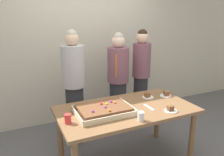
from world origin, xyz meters
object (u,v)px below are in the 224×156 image
(sheet_cake, at_px, (104,110))
(person_serving_front, at_px, (141,75))
(plated_slice_near_right, at_px, (166,95))
(person_green_shirt_behind, at_px, (74,86))
(drink_cup_nearest, at_px, (141,116))
(cake_server_utensil, at_px, (149,107))
(plated_slice_far_left, at_px, (171,110))
(plated_slice_near_left, at_px, (148,96))
(drink_cup_middle, at_px, (68,119))
(party_table, at_px, (126,115))
(person_striped_tie_right, at_px, (118,81))

(sheet_cake, xyz_separation_m, person_serving_front, (1.11, 0.98, 0.05))
(plated_slice_near_right, relative_size, person_green_shirt_behind, 0.09)
(drink_cup_nearest, distance_m, cake_server_utensil, 0.37)
(plated_slice_far_left, relative_size, person_green_shirt_behind, 0.09)
(plated_slice_near_left, bearing_deg, person_green_shirt_behind, 144.06)
(drink_cup_middle, xyz_separation_m, person_serving_front, (1.54, 1.06, 0.04))
(party_table, distance_m, drink_cup_middle, 0.75)
(sheet_cake, distance_m, drink_cup_nearest, 0.44)
(cake_server_utensil, bearing_deg, sheet_cake, 170.01)
(plated_slice_near_right, bearing_deg, sheet_cake, -172.09)
(plated_slice_near_left, distance_m, cake_server_utensil, 0.34)
(drink_cup_middle, bearing_deg, plated_slice_near_left, 13.24)
(cake_server_utensil, height_order, person_serving_front, person_serving_front)
(cake_server_utensil, bearing_deg, plated_slice_near_left, 59.68)
(party_table, relative_size, person_green_shirt_behind, 0.99)
(person_striped_tie_right, bearing_deg, plated_slice_far_left, 38.57)
(plated_slice_near_left, relative_size, cake_server_utensil, 0.75)
(party_table, distance_m, person_serving_front, 1.28)
(party_table, distance_m, plated_slice_near_right, 0.71)
(plated_slice_far_left, height_order, person_striped_tie_right, person_striped_tie_right)
(sheet_cake, height_order, drink_cup_middle, sheet_cake)
(plated_slice_near_left, xyz_separation_m, person_green_shirt_behind, (-0.84, 0.61, 0.07))
(drink_cup_nearest, bearing_deg, plated_slice_far_left, 7.46)
(sheet_cake, relative_size, drink_cup_middle, 6.38)
(plated_slice_near_left, bearing_deg, person_striped_tie_right, 96.76)
(person_serving_front, bearing_deg, person_striped_tie_right, -34.20)
(plated_slice_far_left, distance_m, drink_cup_nearest, 0.44)
(sheet_cake, distance_m, plated_slice_near_left, 0.75)
(drink_cup_middle, relative_size, cake_server_utensil, 0.50)
(sheet_cake, relative_size, drink_cup_nearest, 6.38)
(party_table, relative_size, person_serving_front, 1.01)
(cake_server_utensil, bearing_deg, drink_cup_nearest, -137.91)
(plated_slice_near_left, bearing_deg, party_table, -156.72)
(sheet_cake, bearing_deg, person_striped_tie_right, 55.37)
(drink_cup_nearest, bearing_deg, person_green_shirt_behind, 109.14)
(drink_cup_middle, distance_m, person_green_shirt_behind, 0.94)
(drink_cup_nearest, bearing_deg, person_serving_front, 58.02)
(sheet_cake, height_order, plated_slice_near_left, sheet_cake)
(cake_server_utensil, distance_m, person_green_shirt_behind, 1.13)
(plated_slice_near_left, height_order, drink_cup_middle, drink_cup_middle)
(plated_slice_near_right, height_order, cake_server_utensil, plated_slice_near_right)
(person_green_shirt_behind, bearing_deg, party_table, 19.32)
(plated_slice_near_right, distance_m, drink_cup_nearest, 0.85)
(drink_cup_nearest, relative_size, person_green_shirt_behind, 0.06)
(cake_server_utensil, bearing_deg, person_striped_tie_right, 85.23)
(party_table, relative_size, plated_slice_far_left, 10.93)
(plated_slice_far_left, relative_size, drink_cup_nearest, 1.50)
(person_serving_front, height_order, person_striped_tie_right, person_serving_front)
(drink_cup_middle, xyz_separation_m, cake_server_utensil, (0.98, -0.02, -0.05))
(sheet_cake, distance_m, plated_slice_near_right, 0.99)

